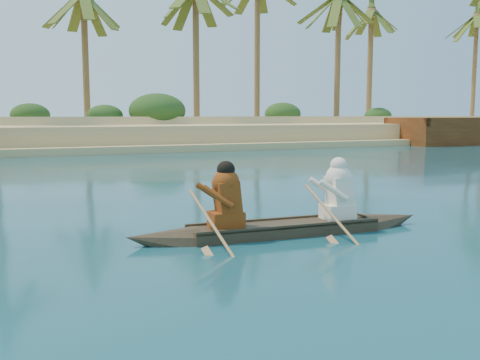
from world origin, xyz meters
name	(u,v)px	position (x,y,z in m)	size (l,w,h in m)	color
canoe	(284,218)	(8.00, 3.84, 0.26)	(5.03, 0.99, 1.38)	#362E1D
barge_right	(477,133)	(32.69, 22.42, 0.70)	(12.06, 4.38, 1.99)	brown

